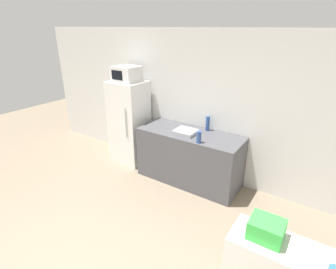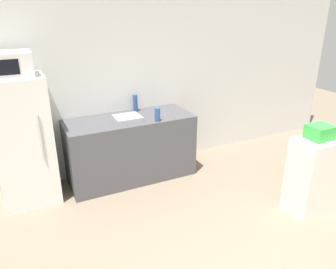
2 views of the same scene
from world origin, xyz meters
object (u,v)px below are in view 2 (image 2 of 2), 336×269
(bottle_short, at_px, (157,115))
(basket, at_px, (320,132))
(bottle_tall, at_px, (135,103))
(refrigerator, at_px, (24,142))
(microwave, at_px, (10,64))

(bottle_short, xyz_separation_m, basket, (1.41, -1.48, 0.02))
(bottle_tall, distance_m, basket, 2.53)
(refrigerator, xyz_separation_m, bottle_tall, (1.59, 0.24, 0.23))
(refrigerator, relative_size, microwave, 3.58)
(basket, bearing_deg, bottle_short, 133.48)
(microwave, height_order, bottle_tall, microwave)
(microwave, distance_m, basket, 3.66)
(bottle_short, distance_m, basket, 2.04)
(microwave, xyz_separation_m, basket, (3.11, -1.78, -0.75))
(refrigerator, relative_size, basket, 5.96)
(refrigerator, distance_m, bottle_tall, 1.63)
(bottle_tall, bearing_deg, basket, -53.15)
(refrigerator, height_order, bottle_short, refrigerator)
(bottle_tall, bearing_deg, microwave, -171.21)
(bottle_tall, xyz_separation_m, bottle_short, (0.11, -0.55, -0.03))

